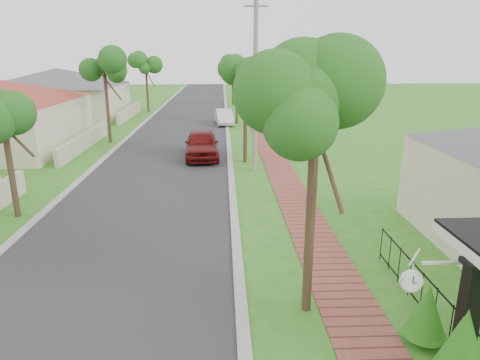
# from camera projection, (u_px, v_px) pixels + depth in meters

# --- Properties ---
(ground) EXTENTS (160.00, 160.00, 0.00)m
(ground) POSITION_uv_depth(u_px,v_px,m) (213.00, 353.00, 8.74)
(ground) COLOR #2F731B
(ground) RESTS_ON ground
(road) EXTENTS (7.00, 120.00, 0.02)m
(road) POSITION_uv_depth(u_px,v_px,m) (173.00, 148.00, 27.78)
(road) COLOR #28282B
(road) RESTS_ON ground
(kerb_right) EXTENTS (0.30, 120.00, 0.10)m
(kerb_right) POSITION_uv_depth(u_px,v_px,m) (229.00, 147.00, 27.93)
(kerb_right) COLOR #9E9E99
(kerb_right) RESTS_ON ground
(kerb_left) EXTENTS (0.30, 120.00, 0.10)m
(kerb_left) POSITION_uv_depth(u_px,v_px,m) (116.00, 148.00, 27.64)
(kerb_left) COLOR #9E9E99
(kerb_left) RESTS_ON ground
(sidewalk) EXTENTS (1.50, 120.00, 0.03)m
(sidewalk) POSITION_uv_depth(u_px,v_px,m) (268.00, 147.00, 28.03)
(sidewalk) COLOR #9A473D
(sidewalk) RESTS_ON ground
(porch_post) EXTENTS (0.48, 0.48, 2.52)m
(porch_post) POSITION_uv_depth(u_px,v_px,m) (465.00, 331.00, 7.65)
(porch_post) COLOR black
(porch_post) RESTS_ON ground
(picket_fence) EXTENTS (0.03, 8.02, 1.00)m
(picket_fence) POSITION_uv_depth(u_px,v_px,m) (451.00, 325.00, 8.79)
(picket_fence) COLOR black
(picket_fence) RESTS_ON ground
(street_trees) EXTENTS (10.70, 37.65, 5.89)m
(street_trees) POSITION_uv_depth(u_px,v_px,m) (182.00, 72.00, 33.05)
(street_trees) COLOR #382619
(street_trees) RESTS_ON ground
(far_house_grey) EXTENTS (15.56, 15.56, 4.60)m
(far_house_grey) POSITION_uv_depth(u_px,v_px,m) (60.00, 93.00, 40.05)
(far_house_grey) COLOR beige
(far_house_grey) RESTS_ON ground
(parked_car_red) EXTENTS (2.14, 4.81, 1.61)m
(parked_car_red) POSITION_uv_depth(u_px,v_px,m) (202.00, 144.00, 24.91)
(parked_car_red) COLOR #5C0E0D
(parked_car_red) RESTS_ON ground
(parked_car_white) EXTENTS (1.69, 3.97, 1.27)m
(parked_car_white) POSITION_uv_depth(u_px,v_px,m) (224.00, 117.00, 36.70)
(parked_car_white) COLOR white
(parked_car_white) RESTS_ON ground
(near_tree) EXTENTS (2.29, 2.29, 5.89)m
(near_tree) POSITION_uv_depth(u_px,v_px,m) (316.00, 113.00, 8.93)
(near_tree) COLOR #382619
(near_tree) RESTS_ON ground
(utility_pole) EXTENTS (1.20, 0.24, 8.43)m
(utility_pole) POSITION_uv_depth(u_px,v_px,m) (255.00, 87.00, 21.23)
(utility_pole) COLOR gray
(utility_pole) RESTS_ON ground
(station_clock) EXTENTS (1.06, 0.13, 0.60)m
(station_clock) POSITION_uv_depth(u_px,v_px,m) (414.00, 280.00, 7.76)
(station_clock) COLOR white
(station_clock) RESTS_ON ground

